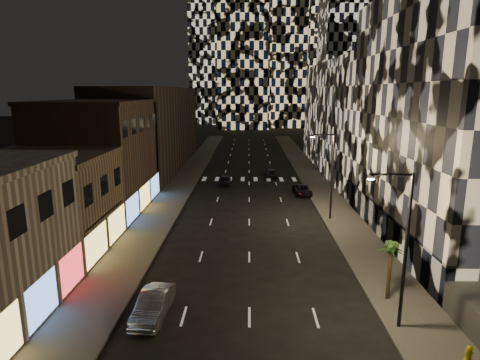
{
  "coord_description": "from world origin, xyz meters",
  "views": [
    {
      "loc": [
        -0.09,
        -10.89,
        13.36
      ],
      "look_at": [
        -0.82,
        22.27,
        6.0
      ],
      "focal_mm": 30.0,
      "sensor_mm": 36.0,
      "label": 1
    }
  ],
  "objects_px": {
    "fire_hydrant": "(469,354)",
    "streetlight_near": "(402,241)",
    "car_dark_oncoming": "(271,173)",
    "car_dark_rightlane": "(302,190)",
    "palm_tree": "(391,252)",
    "streetlight_far": "(330,170)",
    "car_silver_parked": "(153,305)",
    "car_dark_midlane": "(225,180)"
  },
  "relations": [
    {
      "from": "car_silver_parked",
      "to": "car_dark_rightlane",
      "type": "bearing_deg",
      "value": 70.48
    },
    {
      "from": "streetlight_far",
      "to": "fire_hydrant",
      "type": "height_order",
      "value": "streetlight_far"
    },
    {
      "from": "streetlight_far",
      "to": "car_dark_midlane",
      "type": "height_order",
      "value": "streetlight_far"
    },
    {
      "from": "fire_hydrant",
      "to": "palm_tree",
      "type": "bearing_deg",
      "value": 107.88
    },
    {
      "from": "car_silver_parked",
      "to": "car_dark_midlane",
      "type": "relative_size",
      "value": 1.2
    },
    {
      "from": "car_silver_parked",
      "to": "palm_tree",
      "type": "distance_m",
      "value": 15.19
    },
    {
      "from": "fire_hydrant",
      "to": "palm_tree",
      "type": "relative_size",
      "value": 0.21
    },
    {
      "from": "car_dark_rightlane",
      "to": "streetlight_far",
      "type": "bearing_deg",
      "value": -85.65
    },
    {
      "from": "streetlight_near",
      "to": "fire_hydrant",
      "type": "distance_m",
      "value": 6.24
    },
    {
      "from": "car_silver_parked",
      "to": "car_dark_rightlane",
      "type": "distance_m",
      "value": 32.2
    },
    {
      "from": "streetlight_near",
      "to": "car_dark_rightlane",
      "type": "height_order",
      "value": "streetlight_near"
    },
    {
      "from": "car_dark_rightlane",
      "to": "car_dark_oncoming",
      "type": "bearing_deg",
      "value": 104.37
    },
    {
      "from": "streetlight_far",
      "to": "car_silver_parked",
      "type": "relative_size",
      "value": 1.94
    },
    {
      "from": "streetlight_near",
      "to": "streetlight_far",
      "type": "bearing_deg",
      "value": 90.0
    },
    {
      "from": "car_dark_midlane",
      "to": "palm_tree",
      "type": "distance_m",
      "value": 35.31
    },
    {
      "from": "car_silver_parked",
      "to": "car_dark_oncoming",
      "type": "distance_m",
      "value": 41.78
    },
    {
      "from": "streetlight_far",
      "to": "car_dark_midlane",
      "type": "distance_m",
      "value": 20.52
    },
    {
      "from": "streetlight_near",
      "to": "car_silver_parked",
      "type": "xyz_separation_m",
      "value": [
        -14.15,
        0.94,
        -4.59
      ]
    },
    {
      "from": "streetlight_near",
      "to": "palm_tree",
      "type": "height_order",
      "value": "streetlight_near"
    },
    {
      "from": "streetlight_near",
      "to": "palm_tree",
      "type": "relative_size",
      "value": 2.3
    },
    {
      "from": "streetlight_near",
      "to": "fire_hydrant",
      "type": "relative_size",
      "value": 11.1
    },
    {
      "from": "car_silver_parked",
      "to": "car_dark_oncoming",
      "type": "height_order",
      "value": "car_silver_parked"
    },
    {
      "from": "car_dark_oncoming",
      "to": "car_dark_rightlane",
      "type": "xyz_separation_m",
      "value": [
        3.5,
        -11.18,
        -0.01
      ]
    },
    {
      "from": "fire_hydrant",
      "to": "car_silver_parked",
      "type": "bearing_deg",
      "value": 166.89
    },
    {
      "from": "car_silver_parked",
      "to": "car_dark_rightlane",
      "type": "xyz_separation_m",
      "value": [
        12.8,
        29.55,
        -0.13
      ]
    },
    {
      "from": "car_dark_midlane",
      "to": "car_dark_oncoming",
      "type": "xyz_separation_m",
      "value": [
        7.0,
        5.59,
        -0.01
      ]
    },
    {
      "from": "car_silver_parked",
      "to": "fire_hydrant",
      "type": "bearing_deg",
      "value": -9.21
    },
    {
      "from": "car_dark_midlane",
      "to": "fire_hydrant",
      "type": "height_order",
      "value": "car_dark_midlane"
    },
    {
      "from": "car_silver_parked",
      "to": "car_dark_oncoming",
      "type": "bearing_deg",
      "value": 81.04
    },
    {
      "from": "car_dark_oncoming",
      "to": "palm_tree",
      "type": "bearing_deg",
      "value": 99.5
    },
    {
      "from": "streetlight_near",
      "to": "fire_hydrant",
      "type": "bearing_deg",
      "value": -48.56
    },
    {
      "from": "car_dark_oncoming",
      "to": "car_dark_rightlane",
      "type": "height_order",
      "value": "car_dark_oncoming"
    },
    {
      "from": "fire_hydrant",
      "to": "streetlight_near",
      "type": "bearing_deg",
      "value": 131.44
    },
    {
      "from": "car_silver_parked",
      "to": "fire_hydrant",
      "type": "relative_size",
      "value": 5.73
    },
    {
      "from": "streetlight_far",
      "to": "car_dark_oncoming",
      "type": "xyz_separation_m",
      "value": [
        -4.85,
        21.66,
        -4.71
      ]
    },
    {
      "from": "streetlight_near",
      "to": "car_dark_midlane",
      "type": "bearing_deg",
      "value": 108.19
    },
    {
      "from": "streetlight_near",
      "to": "car_dark_rightlane",
      "type": "relative_size",
      "value": 1.97
    },
    {
      "from": "car_silver_parked",
      "to": "streetlight_near",
      "type": "bearing_deg",
      "value": 0.12
    },
    {
      "from": "car_silver_parked",
      "to": "car_dark_midlane",
      "type": "bearing_deg",
      "value": 90.16
    },
    {
      "from": "car_silver_parked",
      "to": "fire_hydrant",
      "type": "distance_m",
      "value": 17.23
    },
    {
      "from": "car_dark_oncoming",
      "to": "car_silver_parked",
      "type": "bearing_deg",
      "value": 78.51
    },
    {
      "from": "streetlight_far",
      "to": "car_dark_oncoming",
      "type": "bearing_deg",
      "value": 102.63
    }
  ]
}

